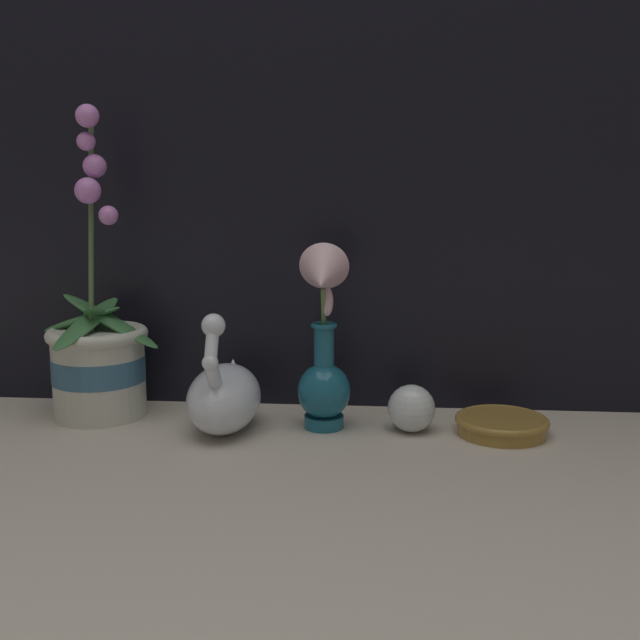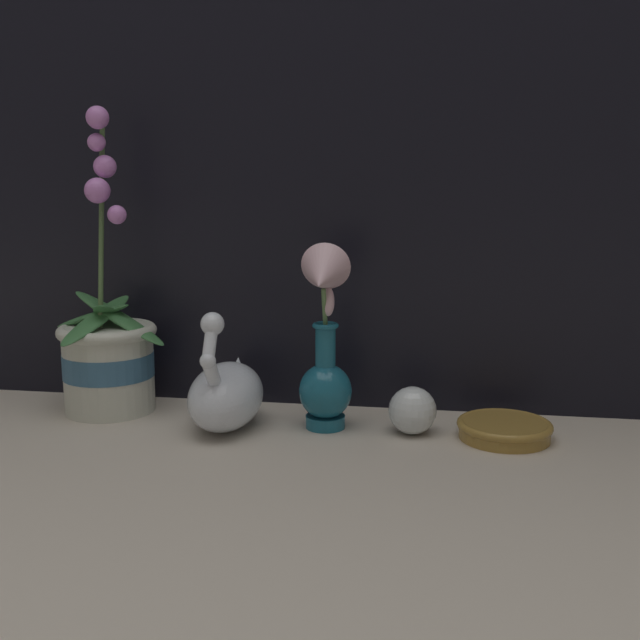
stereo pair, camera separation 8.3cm
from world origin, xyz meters
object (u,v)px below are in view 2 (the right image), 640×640
orchid_potted_plant (108,352)px  blue_vase (324,349)px  glass_sphere (412,410)px  swan_figurine (226,393)px  amber_dish (504,428)px

orchid_potted_plant → blue_vase: size_ratio=1.71×
orchid_potted_plant → blue_vase: (0.36, -0.04, 0.03)m
glass_sphere → orchid_potted_plant: bearing=175.6°
orchid_potted_plant → swan_figurine: (0.21, -0.06, -0.04)m
orchid_potted_plant → swan_figurine: size_ratio=2.49×
amber_dish → swan_figurine: bearing=-177.8°
blue_vase → amber_dish: blue_vase is taller
blue_vase → amber_dish: size_ratio=2.05×
glass_sphere → swan_figurine: bearing=-176.5°
orchid_potted_plant → amber_dish: size_ratio=3.51×
blue_vase → amber_dish: 0.29m
glass_sphere → amber_dish: (0.13, -0.00, -0.02)m
swan_figurine → amber_dish: swan_figurine is taller
orchid_potted_plant → amber_dish: (0.63, -0.04, -0.08)m
orchid_potted_plant → swan_figurine: orchid_potted_plant is taller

